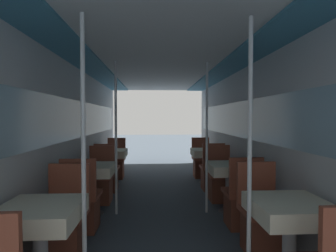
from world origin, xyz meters
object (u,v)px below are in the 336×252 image
at_px(chair_left_near_2, 107,176).
at_px(chair_right_near_1, 241,205).
at_px(chair_left_far_0, 64,230).
at_px(chair_right_far_1, 220,183).
at_px(support_pole_right_0, 250,154).
at_px(support_pole_right_1, 207,138).
at_px(dining_table_right_0, 290,215).
at_px(support_pole_left_1, 116,138).
at_px(chair_right_near_2, 212,175).
at_px(dining_table_right_1, 229,171).
at_px(chair_left_near_1, 82,207).
at_px(chair_right_far_2, 202,165).
at_px(chair_right_far_0, 262,225).
at_px(chair_left_far_1, 100,185).
at_px(dining_table_left_1, 92,173).
at_px(chair_left_far_2, 116,166).
at_px(support_pole_left_0, 84,156).
at_px(dining_table_right_2, 206,155).
at_px(dining_table_left_2, 112,155).
at_px(dining_table_left_0, 40,219).

distance_m(chair_left_near_2, chair_right_near_1, 2.66).
distance_m(chair_left_far_0, chair_right_far_1, 2.66).
distance_m(support_pole_right_0, support_pole_right_1, 1.74).
bearing_deg(dining_table_right_0, support_pole_left_1, 133.87).
xyz_separation_m(chair_left_near_2, chair_right_far_1, (2.01, -0.64, 0.00)).
height_order(support_pole_left_1, dining_table_right_0, support_pole_left_1).
xyz_separation_m(support_pole_right_0, chair_right_near_2, (0.34, 2.93, -0.82)).
bearing_deg(dining_table_right_1, chair_left_near_2, 149.39).
bearing_deg(dining_table_right_1, chair_left_far_0, -149.39).
xyz_separation_m(chair_left_near_1, chair_right_far_2, (2.01, 2.83, 0.00)).
bearing_deg(chair_right_far_0, chair_left_far_1, -40.81).
xyz_separation_m(chair_left_near_1, support_pole_right_0, (1.67, -1.19, 0.82)).
distance_m(chair_left_far_0, dining_table_left_1, 1.23).
xyz_separation_m(chair_left_near_1, dining_table_right_0, (2.01, -1.19, 0.32)).
bearing_deg(chair_right_far_1, support_pole_right_0, 81.50).
relative_size(chair_left_far_0, chair_right_far_0, 1.00).
relative_size(chair_left_near_1, support_pole_right_1, 0.42).
distance_m(chair_left_far_2, chair_right_near_2, 2.29).
distance_m(chair_left_far_2, chair_right_far_1, 2.66).
distance_m(support_pole_left_0, dining_table_right_1, 2.46).
distance_m(dining_table_left_1, dining_table_right_2, 2.66).
height_order(chair_left_far_1, chair_right_far_0, same).
height_order(chair_left_far_2, dining_table_right_1, chair_left_far_2).
bearing_deg(dining_table_right_1, support_pole_left_1, 180.00).
distance_m(chair_left_far_1, dining_table_right_0, 3.06).
relative_size(support_pole_left_1, dining_table_right_1, 3.06).
xyz_separation_m(chair_left_far_2, chair_right_near_2, (2.01, -1.09, 0.00)).
height_order(chair_left_near_1, chair_right_far_0, same).
relative_size(chair_left_far_1, chair_left_far_2, 1.00).
xyz_separation_m(dining_table_right_1, chair_right_far_2, (0.00, 2.29, -0.32)).
relative_size(chair_left_near_1, chair_left_near_2, 1.00).
relative_size(support_pole_left_0, dining_table_left_2, 3.06).
distance_m(support_pole_left_0, chair_right_near_2, 3.47).
xyz_separation_m(support_pole_left_1, chair_right_near_2, (1.67, 1.19, -0.82)).
height_order(dining_table_left_0, chair_left_near_2, chair_left_near_2).
bearing_deg(chair_right_near_1, chair_left_far_0, -162.26).
bearing_deg(chair_right_far_2, chair_left_far_2, 0.00).
height_order(chair_right_far_0, chair_right_near_1, same).
xyz_separation_m(dining_table_left_0, support_pole_right_1, (1.67, 1.74, 0.50)).
xyz_separation_m(dining_table_right_2, chair_right_far_2, (0.00, 0.55, -0.32)).
relative_size(support_pole_right_0, chair_right_near_2, 2.40).
relative_size(chair_left_near_1, chair_right_far_1, 1.00).
bearing_deg(dining_table_right_1, chair_right_near_2, 90.00).
bearing_deg(support_pole_left_1, chair_right_far_1, 18.13).
bearing_deg(dining_table_left_1, chair_right_near_2, 30.61).
distance_m(dining_table_left_0, support_pole_left_1, 1.84).
xyz_separation_m(dining_table_left_0, dining_table_right_0, (2.01, 0.00, 0.00)).
height_order(chair_left_far_0, chair_left_near_2, same).
bearing_deg(chair_left_far_0, support_pole_right_1, -144.52).
bearing_deg(chair_right_near_1, support_pole_right_0, -106.01).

